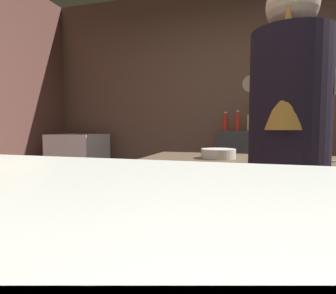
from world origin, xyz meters
name	(u,v)px	position (x,y,z in m)	size (l,w,h in m)	color
wall_back	(256,104)	(0.00, 2.20, 1.35)	(5.20, 0.10, 2.70)	brown
prep_counter	(319,237)	(0.35, 0.58, 0.45)	(2.10, 0.60, 0.90)	brown
back_shelf	(263,180)	(0.08, 1.92, 0.53)	(0.96, 0.36, 1.05)	#37383B
mini_fridge	(79,175)	(-2.06, 1.75, 0.50)	(0.57, 0.58, 1.00)	white
bartender	(288,148)	(0.11, 0.12, 1.00)	(0.49, 0.55, 1.73)	#2F372F
mixing_bowl	(218,154)	(-0.24, 0.53, 0.93)	(0.21, 0.21, 0.06)	silver
chefs_knife	(333,161)	(0.40, 0.53, 0.91)	(0.24, 0.03, 0.01)	silver
bottle_soy	(238,123)	(-0.18, 1.84, 1.13)	(0.06, 0.06, 0.21)	red
bottle_vinegar	(226,123)	(-0.32, 1.89, 1.13)	(0.07, 0.07, 0.20)	red
bottle_hot_sauce	(251,122)	(-0.05, 1.86, 1.15)	(0.08, 0.08, 0.25)	#D2CF7A
bottle_olive_oil	(301,122)	(0.42, 1.85, 1.15)	(0.07, 0.07, 0.24)	#458237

